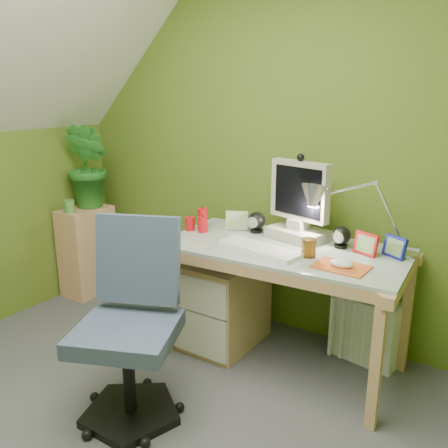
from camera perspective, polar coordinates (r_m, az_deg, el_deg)
The scene contains 19 objects.
wall_back at distance 3.07m, azimuth 6.21°, elevation 8.87°, with size 3.20×0.01×2.40m, color #597423.
desk at distance 2.82m, azimuth 7.00°, elevation -9.66°, with size 1.34×0.67×0.72m, color tan, non-canonical shape.
monitor at distance 2.78m, azimuth 9.07°, elevation 3.05°, with size 0.36×0.21×0.49m, color #B4B0A2, non-canonical shape.
speaker_left at distance 2.92m, azimuth 3.94°, elevation 0.24°, with size 0.11×0.11×0.13m, color black, non-canonical shape.
speaker_right at distance 2.71m, azimuth 13.93°, elevation -1.53°, with size 0.10×0.10×0.12m, color black, non-canonical shape.
keyboard at distance 2.60m, azimuth 4.32°, elevation -2.99°, with size 0.48×0.15×0.02m, color white.
mousepad at distance 2.43m, azimuth 13.89°, elevation -5.03°, with size 0.26×0.19×0.01m, color #C3531E.
mouse at distance 2.42m, azimuth 13.92°, elevation -4.66°, with size 0.12×0.07×0.04m, color silver.
amber_tumbler at distance 2.53m, azimuth 10.16°, elevation -2.83°, with size 0.08×0.08×0.10m, color #8C5614.
candle_cluster at distance 2.97m, azimuth -3.04°, elevation 0.51°, with size 0.17×0.15×0.13m, color red, non-canonical shape.
photo_frame_red at distance 2.63m, azimuth 16.70°, elevation -2.29°, with size 0.14×0.02×0.12m, color red.
photo_frame_blue at distance 2.64m, azimuth 19.85°, elevation -2.59°, with size 0.13×0.02×0.11m, color navy.
photo_frame_green at distance 2.97m, azimuth 1.56°, elevation 0.43°, with size 0.14×0.02×0.12m, color #A9BA80.
desk_lamp at distance 2.62m, azimuth 18.11°, elevation 2.76°, with size 0.54×0.23×0.58m, color silver, non-canonical shape.
side_ledge at distance 3.89m, azimuth -16.09°, elevation -3.12°, with size 0.26×0.39×0.69m, color tan.
potted_plant at distance 3.74m, azimuth -15.91°, elevation 6.70°, with size 0.36×0.29×0.65m, color #287527.
green_cup at distance 3.68m, azimuth -18.10°, elevation 2.01°, with size 0.08×0.08×0.10m, color #54993F.
task_chair at distance 2.34m, azimuth -11.70°, elevation -12.41°, with size 0.52×0.52×0.95m, color #39465E, non-canonical shape.
radiator at distance 3.00m, azimuth 16.62°, elevation -12.07°, with size 0.39×0.16×0.39m, color silver.
Camera 1 is at (1.39, -1.12, 1.57)m, focal length 38.00 mm.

